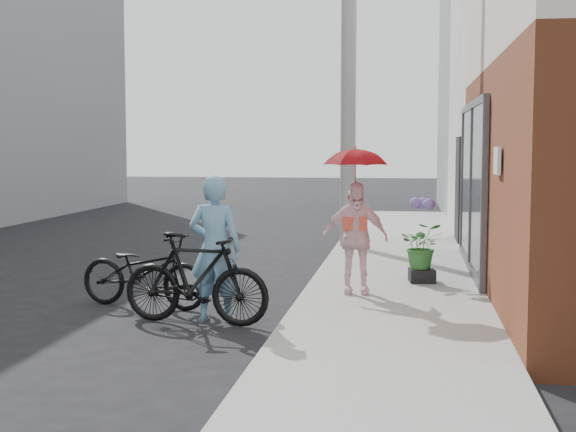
% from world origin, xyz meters
% --- Properties ---
extents(ground, '(80.00, 80.00, 0.00)m').
position_xyz_m(ground, '(0.00, 0.00, 0.00)').
color(ground, black).
rests_on(ground, ground).
extents(sidewalk, '(2.20, 24.00, 0.12)m').
position_xyz_m(sidewalk, '(2.10, 2.00, 0.06)').
color(sidewalk, '#999994').
rests_on(sidewalk, ground).
extents(curb, '(0.12, 24.00, 0.12)m').
position_xyz_m(curb, '(0.94, 2.00, 0.06)').
color(curb, '#9E9E99').
rests_on(curb, ground).
extents(utility_pole, '(0.28, 0.28, 7.00)m').
position_xyz_m(utility_pole, '(1.10, 6.00, 3.50)').
color(utility_pole, '#9E9E99').
rests_on(utility_pole, ground).
extents(officer, '(0.62, 0.43, 1.66)m').
position_xyz_m(officer, '(0.07, -0.05, 0.83)').
color(officer, '#6D9FC2').
rests_on(officer, ground).
extents(bike_left, '(1.80, 0.93, 0.90)m').
position_xyz_m(bike_left, '(-0.99, 0.58, 0.45)').
color(bike_left, black).
rests_on(bike_left, ground).
extents(bike_right, '(1.75, 0.69, 1.02)m').
position_xyz_m(bike_right, '(-0.12, -0.23, 0.51)').
color(bike_right, black).
rests_on(bike_right, ground).
extents(kimono_woman, '(0.87, 0.47, 1.41)m').
position_xyz_m(kimono_woman, '(1.55, 1.26, 0.82)').
color(kimono_woman, '#FED5DD').
rests_on(kimono_woman, sidewalk).
extents(parasol, '(0.79, 0.79, 0.70)m').
position_xyz_m(parasol, '(1.55, 1.26, 1.88)').
color(parasol, red).
rests_on(parasol, kimono_woman).
extents(planter, '(0.38, 0.38, 0.18)m').
position_xyz_m(planter, '(2.41, 2.23, 0.21)').
color(planter, black).
rests_on(planter, sidewalk).
extents(potted_plant, '(0.58, 0.50, 0.64)m').
position_xyz_m(potted_plant, '(2.41, 2.23, 0.62)').
color(potted_plant, '#30722D').
rests_on(potted_plant, planter).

